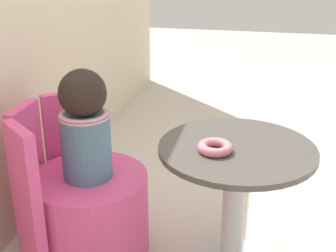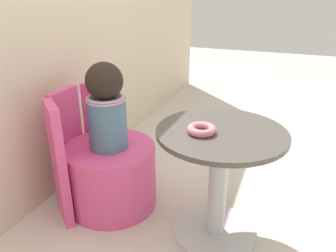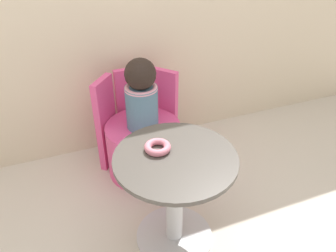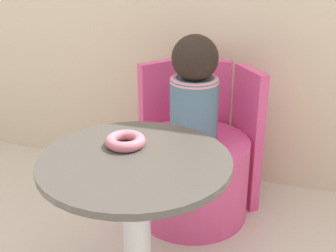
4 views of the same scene
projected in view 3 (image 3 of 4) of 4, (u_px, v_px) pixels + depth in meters
ground_plane at (162, 239)px, 2.03m from camera, size 12.00×12.00×0.00m
round_table at (175, 187)px, 1.82m from camera, size 0.66×0.66×0.64m
tub_chair at (144, 148)px, 2.48m from camera, size 0.55×0.55×0.41m
booth_backrest at (134, 115)px, 2.57m from camera, size 0.65×0.24×0.73m
child_figure at (141, 95)px, 2.23m from camera, size 0.23×0.23×0.51m
donut at (158, 147)px, 1.74m from camera, size 0.14×0.14×0.04m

